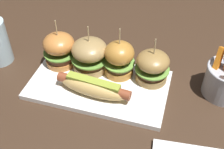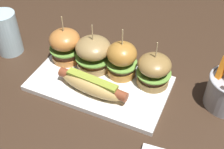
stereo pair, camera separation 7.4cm
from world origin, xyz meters
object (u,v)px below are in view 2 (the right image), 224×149
object	(u,v)px
slider_far_left	(65,45)
slider_center_right	(122,59)
slider_center_left	(93,53)
hot_dog	(91,85)
slider_far_right	(154,70)
water_glass	(6,33)
platter_main	(100,84)

from	to	relation	value
slider_far_left	slider_center_right	size ratio (longest dim) A/B	0.97
slider_center_left	slider_center_right	size ratio (longest dim) A/B	0.96
hot_dog	slider_far_right	xyz separation A→B (m)	(0.13, 0.10, 0.02)
slider_far_left	slider_center_left	distance (m)	0.09
water_glass	slider_center_left	bearing A→B (deg)	5.24
slider_far_left	water_glass	size ratio (longest dim) A/B	1.08
slider_center_right	water_glass	world-z (taller)	slider_center_right
hot_dog	slider_center_left	distance (m)	0.10
slider_center_right	slider_far_right	size ratio (longest dim) A/B	1.10
hot_dog	platter_main	bearing A→B (deg)	85.36
platter_main	hot_dog	world-z (taller)	hot_dog
slider_far_right	water_glass	bearing A→B (deg)	-176.18
platter_main	water_glass	size ratio (longest dim) A/B	2.80
hot_dog	slider_center_left	xyz separation A→B (m)	(-0.04, 0.09, 0.02)
slider_far_left	slider_center_left	bearing A→B (deg)	0.86
water_glass	slider_far_left	bearing A→B (deg)	7.29
slider_far_left	slider_center_right	distance (m)	0.17
hot_dog	water_glass	world-z (taller)	water_glass
hot_dog	slider_center_left	size ratio (longest dim) A/B	1.42
platter_main	slider_far_left	bearing A→B (deg)	159.35
slider_far_right	slider_center_left	bearing A→B (deg)	-178.46
slider_far_left	slider_center_left	world-z (taller)	slider_far_left
slider_far_left	slider_far_right	size ratio (longest dim) A/B	1.07
slider_center_right	water_glass	size ratio (longest dim) A/B	1.11
hot_dog	slider_far_left	xyz separation A→B (m)	(-0.13, 0.09, 0.02)
hot_dog	slider_center_left	bearing A→B (deg)	112.83
platter_main	slider_center_left	bearing A→B (deg)	129.63
slider_far_left	platter_main	bearing A→B (deg)	-20.65
platter_main	water_glass	bearing A→B (deg)	175.47
hot_dog	slider_center_right	world-z (taller)	slider_center_right
slider_far_right	slider_center_right	bearing A→B (deg)	-179.59
hot_dog	water_glass	size ratio (longest dim) A/B	1.51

